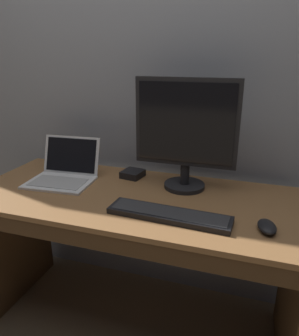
# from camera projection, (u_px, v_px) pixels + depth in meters

# --- Properties ---
(ground_plane) EXTENTS (14.00, 14.00, 0.00)m
(ground_plane) POSITION_uv_depth(u_px,v_px,m) (135.00, 323.00, 1.74)
(ground_plane) COLOR brown
(back_wall) EXTENTS (4.94, 0.04, 2.97)m
(back_wall) POSITION_uv_depth(u_px,v_px,m) (159.00, 30.00, 1.61)
(back_wall) COLOR gray
(back_wall) RESTS_ON ground
(desk) EXTENTS (1.52, 0.66, 0.76)m
(desk) POSITION_uv_depth(u_px,v_px,m) (132.00, 243.00, 1.56)
(desk) COLOR olive
(desk) RESTS_ON ground
(laptop_white) EXTENTS (0.33, 0.32, 0.20)m
(laptop_white) POSITION_uv_depth(u_px,v_px,m) (64.00, 172.00, 1.64)
(laptop_white) COLOR white
(laptop_white) RESTS_ON desk
(external_monitor) EXTENTS (0.47, 0.20, 0.52)m
(external_monitor) POSITION_uv_depth(u_px,v_px,m) (186.00, 132.00, 1.46)
(external_monitor) COLOR black
(external_monitor) RESTS_ON desk
(wired_keyboard) EXTENTS (0.50, 0.14, 0.02)m
(wired_keyboard) POSITION_uv_depth(u_px,v_px,m) (169.00, 215.00, 1.28)
(wired_keyboard) COLOR black
(wired_keyboard) RESTS_ON desk
(computer_mouse) EXTENTS (0.09, 0.12, 0.03)m
(computer_mouse) POSITION_uv_depth(u_px,v_px,m) (267.00, 227.00, 1.18)
(computer_mouse) COLOR black
(computer_mouse) RESTS_ON desk
(external_drive_box) EXTENTS (0.12, 0.12, 0.03)m
(external_drive_box) POSITION_uv_depth(u_px,v_px,m) (133.00, 174.00, 1.70)
(external_drive_box) COLOR black
(external_drive_box) RESTS_ON desk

